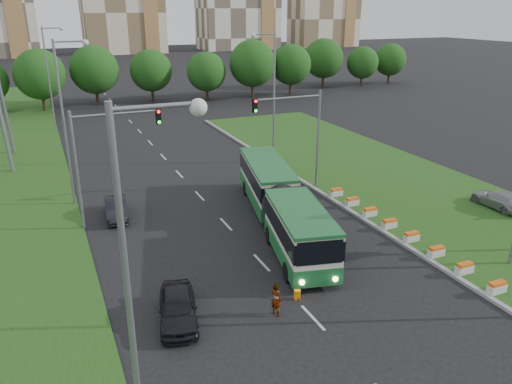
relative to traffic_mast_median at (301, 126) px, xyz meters
name	(u,v)px	position (x,y,z in m)	size (l,w,h in m)	color
ground	(307,253)	(-4.78, -10.00, -5.35)	(360.00, 360.00, 0.00)	black
grass_median	(396,184)	(8.22, -2.00, -5.27)	(14.00, 60.00, 0.15)	#204C15
median_kerb	(325,195)	(1.27, -2.00, -5.26)	(0.30, 60.00, 0.18)	gray
lane_markings	(174,168)	(-7.78, 10.00, -5.35)	(0.20, 100.00, 0.01)	#B9B9B2
flower_planters	(400,230)	(1.92, -10.30, -4.90)	(1.10, 15.90, 0.60)	silver
traffic_mast_median	(301,126)	(0.00, 0.00, 0.00)	(5.76, 0.32, 8.00)	gray
traffic_mast_left	(101,150)	(-15.16, -1.00, 0.00)	(5.76, 0.32, 8.00)	gray
street_lamps	(205,126)	(-7.78, 0.00, 0.65)	(36.00, 60.00, 12.00)	gray
tree_line	(195,71)	(5.22, 45.00, -0.85)	(120.00, 8.00, 9.00)	#174713
articulated_bus	(278,203)	(-4.73, -5.77, -3.60)	(2.71, 17.35, 2.86)	beige
car_left_near	(178,308)	(-13.75, -13.68, -4.61)	(1.74, 4.33, 1.48)	black
car_left_far	(116,208)	(-14.45, 0.20, -4.66)	(1.47, 4.21, 1.39)	black
car_median	(499,199)	(11.54, -9.48, -4.56)	(1.79, 4.40, 1.28)	#93969B
pedestrian	(276,299)	(-9.29, -15.06, -4.50)	(0.62, 0.41, 1.71)	gray
shopping_trolley	(297,295)	(-7.71, -14.26, -5.10)	(0.30, 0.32, 0.51)	orange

